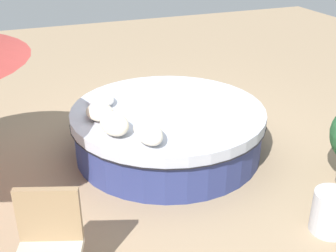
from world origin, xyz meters
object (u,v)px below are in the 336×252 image
(throw_pillow_2, at_px, (114,123))
(patio_chair, at_px, (48,241))
(round_bed, at_px, (168,130))
(throw_pillow_0, at_px, (101,99))
(throw_pillow_1, at_px, (100,112))
(throw_pillow_3, at_px, (148,132))
(side_table, at_px, (331,212))

(throw_pillow_2, relative_size, patio_chair, 0.54)
(round_bed, bearing_deg, throw_pillow_2, -63.68)
(round_bed, bearing_deg, throw_pillow_0, -120.76)
(throw_pillow_0, xyz_separation_m, throw_pillow_1, (0.43, -0.12, 0.01))
(round_bed, height_order, throw_pillow_2, throw_pillow_2)
(throw_pillow_0, bearing_deg, throw_pillow_3, 11.76)
(throw_pillow_1, height_order, throw_pillow_3, throw_pillow_3)
(throw_pillow_3, bearing_deg, throw_pillow_0, -168.24)
(throw_pillow_0, bearing_deg, side_table, 33.56)
(throw_pillow_0, xyz_separation_m, throw_pillow_2, (0.87, -0.05, 0.04))
(patio_chair, bearing_deg, throw_pillow_3, -116.97)
(throw_pillow_1, bearing_deg, side_table, 40.31)
(throw_pillow_1, bearing_deg, throw_pillow_3, 25.22)
(throw_pillow_1, relative_size, throw_pillow_2, 0.87)
(patio_chair, bearing_deg, throw_pillow_0, -93.32)
(patio_chair, xyz_separation_m, side_table, (0.18, 2.72, -0.34))
(throw_pillow_1, bearing_deg, throw_pillow_0, 164.83)
(round_bed, height_order, patio_chair, patio_chair)
(throw_pillow_2, bearing_deg, throw_pillow_3, 41.27)
(throw_pillow_3, bearing_deg, round_bed, 144.85)
(round_bed, bearing_deg, side_table, 23.84)
(round_bed, relative_size, throw_pillow_0, 5.32)
(throw_pillow_0, height_order, throw_pillow_2, throw_pillow_2)
(throw_pillow_3, bearing_deg, side_table, 46.73)
(throw_pillow_2, bearing_deg, throw_pillow_0, 176.98)
(throw_pillow_3, height_order, side_table, throw_pillow_3)
(patio_chair, distance_m, side_table, 2.75)
(throw_pillow_0, xyz_separation_m, patio_chair, (2.41, -1.01, -0.15))
(throw_pillow_1, distance_m, throw_pillow_2, 0.45)
(throw_pillow_1, relative_size, patio_chair, 0.47)
(throw_pillow_0, relative_size, throw_pillow_2, 0.91)
(throw_pillow_2, bearing_deg, throw_pillow_1, -170.98)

